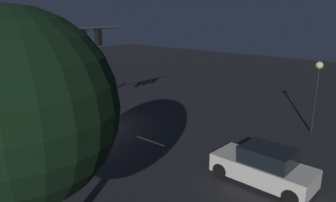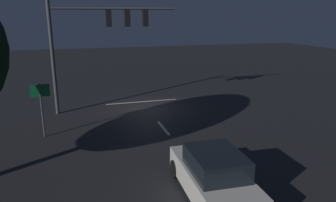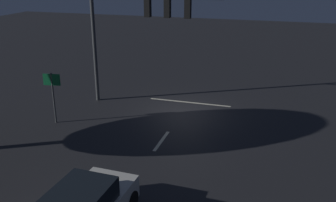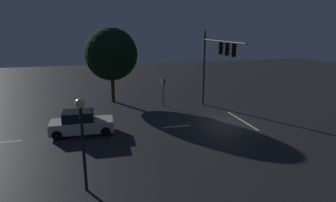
{
  "view_description": "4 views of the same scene",
  "coord_description": "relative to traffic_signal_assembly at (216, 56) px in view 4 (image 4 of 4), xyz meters",
  "views": [
    {
      "loc": [
        12.34,
        15.87,
        7.18
      ],
      "look_at": [
        -1.1,
        4.41,
        2.25
      ],
      "focal_mm": 33.98,
      "sensor_mm": 36.0,
      "label": 1
    },
    {
      "loc": [
        4.37,
        19.67,
        5.95
      ],
      "look_at": [
        -0.07,
        4.65,
        1.68
      ],
      "focal_mm": 34.21,
      "sensor_mm": 36.0,
      "label": 2
    },
    {
      "loc": [
        -5.02,
        19.42,
        7.88
      ],
      "look_at": [
        -0.46,
        4.45,
        2.23
      ],
      "focal_mm": 40.27,
      "sensor_mm": 36.0,
      "label": 3
    },
    {
      "loc": [
        -20.11,
        10.13,
        7.4
      ],
      "look_at": [
        1.08,
        4.37,
        1.78
      ],
      "focal_mm": 30.93,
      "sensor_mm": 36.0,
      "label": 4
    }
  ],
  "objects": [
    {
      "name": "lane_dash_mid",
      "position": [
        -2.87,
        10.41,
        -4.97
      ],
      "size": [
        0.16,
        2.2,
        0.01
      ],
      "primitive_type": "cube",
      "rotation": [
        0.0,
        0.0,
        1.57
      ],
      "color": "beige",
      "rests_on": "ground_plane"
    },
    {
      "name": "ground_plane",
      "position": [
        -2.87,
        0.41,
        -4.98
      ],
      "size": [
        80.0,
        80.0,
        0.0
      ],
      "primitive_type": "plane",
      "color": "#232326"
    },
    {
      "name": "tree_right_near",
      "position": [
        6.12,
        8.42,
        -0.16
      ],
      "size": [
        5.18,
        5.18,
        7.41
      ],
      "color": "#382314",
      "rests_on": "ground_plane"
    },
    {
      "name": "route_sign",
      "position": [
        3.19,
        3.9,
        -3.01
      ],
      "size": [
        0.9,
        0.2,
        2.72
      ],
      "color": "#383A3D",
      "rests_on": "ground_plane"
    },
    {
      "name": "street_lamp_left_kerb",
      "position": [
        -10.34,
        11.05,
        -1.83
      ],
      "size": [
        0.44,
        0.44,
        4.42
      ],
      "color": "black",
      "rests_on": "ground_plane"
    },
    {
      "name": "traffic_signal_assembly",
      "position": [
        0.0,
        0.0,
        0.0
      ],
      "size": [
        7.64,
        0.47,
        7.05
      ],
      "color": "#383A3D",
      "rests_on": "ground_plane"
    },
    {
      "name": "car_approaching",
      "position": [
        -2.63,
        11.38,
        -4.18
      ],
      "size": [
        2.04,
        4.42,
        1.7
      ],
      "color": "silver",
      "rests_on": "ground_plane"
    },
    {
      "name": "lane_dash_near",
      "position": [
        -2.87,
        16.41,
        -4.97
      ],
      "size": [
        0.16,
        2.2,
        0.01
      ],
      "primitive_type": "cube",
      "rotation": [
        0.0,
        0.0,
        1.57
      ],
      "color": "beige",
      "rests_on": "ground_plane"
    },
    {
      "name": "lane_dash_far",
      "position": [
        -2.87,
        4.41,
        -4.97
      ],
      "size": [
        0.16,
        2.2,
        0.01
      ],
      "primitive_type": "cube",
      "rotation": [
        0.0,
        0.0,
        1.57
      ],
      "color": "beige",
      "rests_on": "ground_plane"
    },
    {
      "name": "stop_bar",
      "position": [
        -2.87,
        -1.18,
        -4.97
      ],
      "size": [
        5.0,
        0.16,
        0.01
      ],
      "primitive_type": "cube",
      "color": "beige",
      "rests_on": "ground_plane"
    }
  ]
}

